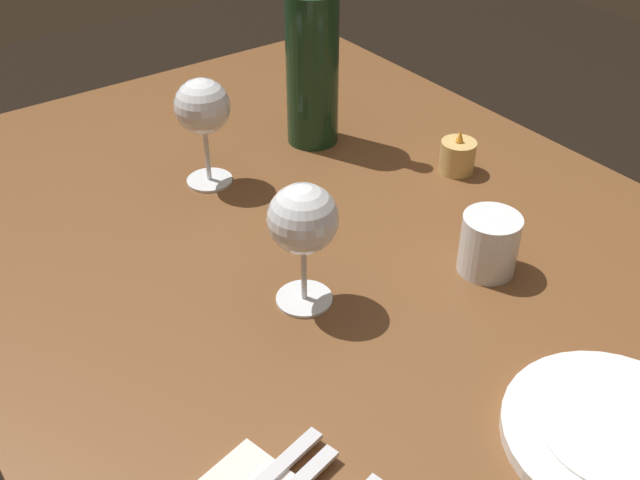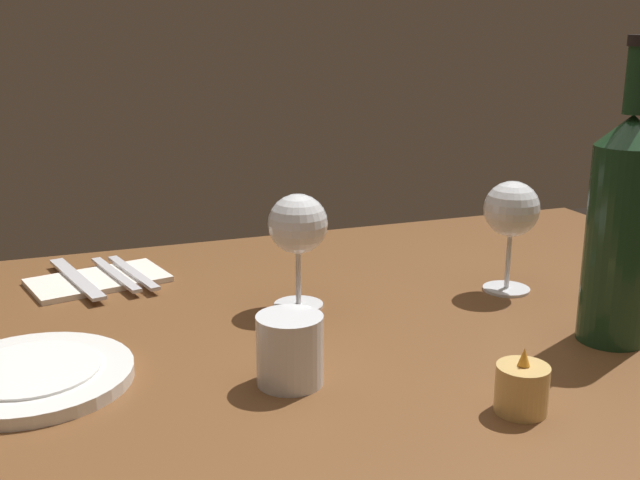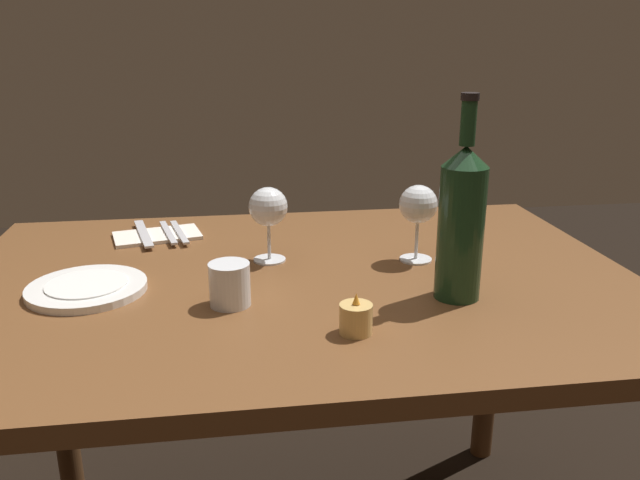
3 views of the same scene
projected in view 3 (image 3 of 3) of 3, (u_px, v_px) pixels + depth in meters
dining_table at (298, 318)px, 1.26m from camera, size 1.30×0.90×0.74m
wine_glass_left at (268, 209)px, 1.28m from camera, size 0.08×0.08×0.15m
wine_glass_right at (418, 206)px, 1.28m from camera, size 0.08×0.08×0.16m
wine_bottle at (461, 221)px, 1.09m from camera, size 0.08×0.08×0.35m
water_tumbler at (230, 286)px, 1.09m from camera, size 0.07×0.07×0.08m
votive_candle at (356, 319)px, 0.99m from camera, size 0.05×0.05×0.07m
dinner_plate at (87, 288)px, 1.15m from camera, size 0.21×0.21×0.02m
folded_napkin at (157, 236)px, 1.46m from camera, size 0.21×0.15×0.01m
fork_inner at (168, 232)px, 1.46m from camera, size 0.06×0.18×0.00m
fork_outer at (179, 232)px, 1.46m from camera, size 0.06×0.18×0.00m
table_knife at (144, 233)px, 1.45m from camera, size 0.07×0.21×0.00m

